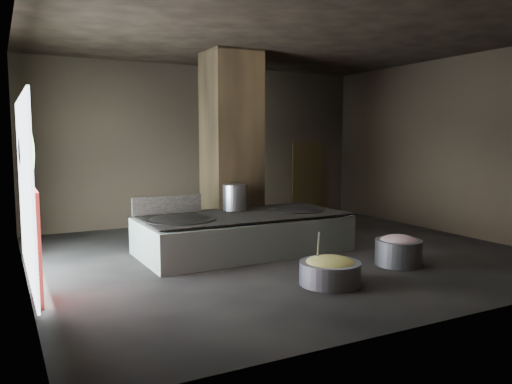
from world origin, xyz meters
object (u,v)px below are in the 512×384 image
wok_right (295,213)px  stock_pot (235,197)px  wok_left (180,223)px  veg_basin (330,273)px  meat_basin (398,252)px  hearth_platform (244,234)px  cook (253,201)px

wok_right → stock_pot: 1.44m
wok_left → veg_basin: (1.70, -2.77, -0.56)m
wok_left → veg_basin: size_ratio=1.34×
wok_left → meat_basin: 4.35m
stock_pot → veg_basin: (0.20, -3.37, -0.94)m
wok_left → wok_right: size_ratio=1.07×
hearth_platform → veg_basin: size_ratio=4.24×
cook → meat_basin: 4.44m
wok_left → cook: 3.30m
cook → meat_basin: bearing=81.5°
wok_right → veg_basin: 3.13m
wok_left → wok_right: bearing=2.0°
cook → veg_basin: size_ratio=1.59×
wok_left → cook: (2.65, 1.96, 0.08)m
wok_left → meat_basin: bearing=-32.6°
hearth_platform → stock_pot: stock_pot is taller
hearth_platform → veg_basin: bearing=-86.3°
wok_left → hearth_platform: bearing=2.0°
wok_left → stock_pot: stock_pot is taller
hearth_platform → meat_basin: 3.24m
hearth_platform → wok_left: (-1.45, -0.05, 0.37)m
hearth_platform → cook: (1.20, 1.91, 0.45)m
hearth_platform → meat_basin: hearth_platform is taller
cook → veg_basin: bearing=57.0°
wok_right → wok_left: bearing=-178.0°
veg_basin → meat_basin: 2.00m
wok_left → veg_basin: bearing=-58.5°
wok_left → meat_basin: size_ratio=1.55×
wok_right → meat_basin: bearing=-70.8°
stock_pot → cook: cook is taller
wok_left → cook: bearing=36.5°
wok_right → meat_basin: 2.62m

